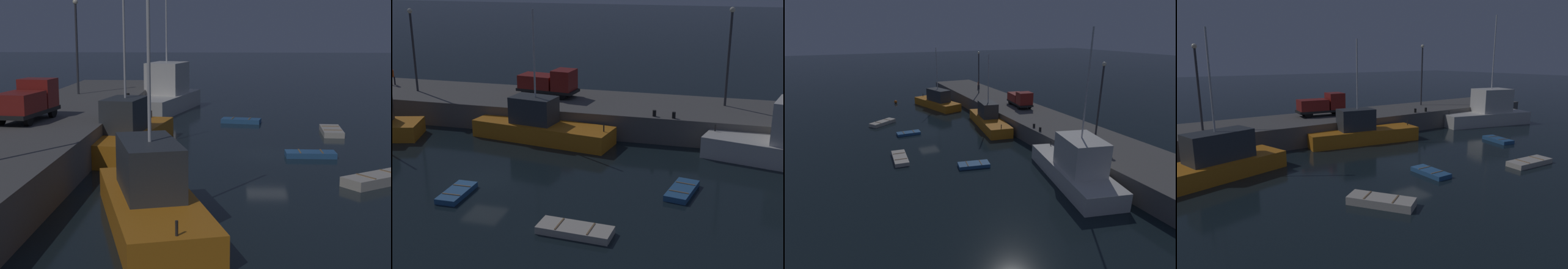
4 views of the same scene
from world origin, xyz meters
The scene contains 12 objects.
ground_plane centered at (0.00, 0.00, 0.00)m, with size 320.00×320.00×0.00m, color black.
pier_quay centered at (0.00, 14.14, 1.06)m, with size 58.45×8.21×2.11m.
fishing_boat_white centered at (0.83, 8.85, 1.13)m, with size 11.74×4.80×10.24m.
dinghy_orange_near centered at (7.85, -5.31, 0.20)m, with size 4.05×1.70×0.44m.
dinghy_red_small centered at (12.75, 1.29, 0.18)m, with size 1.95×3.40×0.40m.
rowboat_blue_far centered at (-0.46, -2.58, 0.17)m, with size 1.30×3.04×0.37m.
lamp_post_west centered at (-13.09, 13.52, 6.55)m, with size 0.44×0.44×7.55m.
lamp_post_east centered at (14.86, 15.44, 6.83)m, with size 0.44×0.44×8.09m.
utility_truck centered at (-0.45, 14.80, 3.36)m, with size 5.64×2.75×2.50m.
dockworker centered at (-16.85, 15.18, 3.07)m, with size 0.43×0.43×1.69m.
bollard_west centered at (9.61, 10.65, 2.35)m, with size 0.28×0.28×0.48m, color black.
bollard_central centered at (11.14, 10.49, 2.36)m, with size 0.28×0.28×0.49m, color black.
Camera 2 is at (14.90, -28.80, 13.36)m, focal length 48.30 mm.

